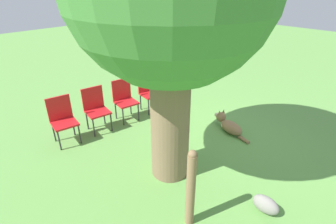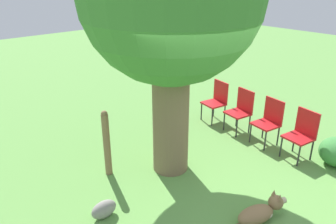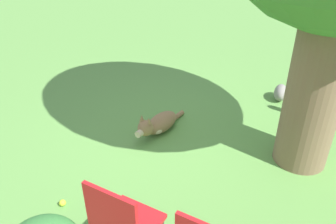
{
  "view_description": "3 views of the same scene",
  "coord_description": "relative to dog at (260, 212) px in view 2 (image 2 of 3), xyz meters",
  "views": [
    {
      "loc": [
        -2.52,
        3.31,
        2.88
      ],
      "look_at": [
        0.02,
        0.75,
        1.02
      ],
      "focal_mm": 28.0,
      "sensor_mm": 36.0,
      "label": 1
    },
    {
      "loc": [
        -3.38,
        -2.74,
        3.14
      ],
      "look_at": [
        -0.09,
        0.96,
        1.0
      ],
      "focal_mm": 35.0,
      "sensor_mm": 36.0,
      "label": 2
    },
    {
      "loc": [
        3.33,
        0.46,
        2.44
      ],
      "look_at": [
        -0.06,
        -0.79,
        0.36
      ],
      "focal_mm": 35.0,
      "sensor_mm": 36.0,
      "label": 3
    }
  ],
  "objects": [
    {
      "name": "ground_plane",
      "position": [
        0.09,
        0.94,
        -0.13
      ],
      "size": [
        30.0,
        30.0,
        0.0
      ],
      "primitive_type": "plane",
      "color": "#609947"
    },
    {
      "name": "dog",
      "position": [
        0.0,
        0.0,
        0.0
      ],
      "size": [
        1.0,
        0.43,
        0.38
      ],
      "rotation": [
        0.0,
        0.0,
        6.01
      ],
      "color": "olive",
      "rests_on": "ground_plane"
    },
    {
      "name": "fence_post",
      "position": [
        -0.93,
        2.34,
        0.45
      ],
      "size": [
        0.12,
        0.12,
        1.15
      ],
      "color": "#846647",
      "rests_on": "ground_plane"
    },
    {
      "name": "red_chair_0",
      "position": [
        1.94,
        0.49,
        0.38
      ],
      "size": [
        0.48,
        0.5,
        0.91
      ],
      "rotation": [
        0.0,
        0.0,
        2.98
      ],
      "color": "red",
      "rests_on": "ground_plane"
    },
    {
      "name": "red_chair_1",
      "position": [
        1.98,
        1.18,
        0.38
      ],
      "size": [
        0.48,
        0.5,
        0.91
      ],
      "rotation": [
        0.0,
        0.0,
        2.98
      ],
      "color": "red",
      "rests_on": "ground_plane"
    },
    {
      "name": "red_chair_2",
      "position": [
        2.02,
        1.87,
        0.38
      ],
      "size": [
        0.48,
        0.5,
        0.91
      ],
      "rotation": [
        0.0,
        0.0,
        2.98
      ],
      "color": "red",
      "rests_on": "ground_plane"
    },
    {
      "name": "red_chair_3",
      "position": [
        2.06,
        2.56,
        0.38
      ],
      "size": [
        0.48,
        0.5,
        0.91
      ],
      "rotation": [
        0.0,
        0.0,
        2.98
      ],
      "color": "red",
      "rests_on": "ground_plane"
    },
    {
      "name": "garden_rock",
      "position": [
        -1.55,
        1.47,
        -0.01
      ],
      "size": [
        0.37,
        0.2,
        0.25
      ],
      "color": "gray",
      "rests_on": "ground_plane"
    }
  ]
}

